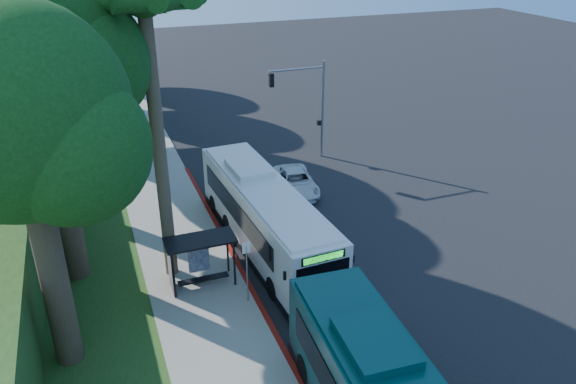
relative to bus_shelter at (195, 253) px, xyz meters
name	(u,v)px	position (x,y,z in m)	size (l,w,h in m)	color
ground	(314,230)	(7.26, 2.86, -1.81)	(140.00, 140.00, 0.00)	black
sidewalk	(185,254)	(-0.04, 2.86, -1.75)	(4.50, 70.00, 0.12)	gray
red_curb	(250,287)	(2.26, -1.14, -1.74)	(0.25, 30.00, 0.13)	maroon
grass_verge	(66,229)	(-5.74, 7.86, -1.78)	(8.00, 70.00, 0.06)	#234719
bus_shelter	(195,253)	(0.00, 0.00, 0.00)	(3.20, 1.51, 2.55)	black
stop_sign_pole	(247,264)	(1.86, -2.14, 0.28)	(0.35, 0.06, 3.17)	gray
traffic_signal_pole	(309,99)	(11.04, 12.86, 2.62)	(4.10, 0.30, 7.00)	gray
palm_tree	(144,11)	(-0.94, 1.36, 10.57)	(4.20, 4.20, 14.40)	#4C3F2D
tree_0	(36,42)	(-5.14, 2.84, 9.40)	(8.40, 8.00, 15.70)	#382B1E
tree_2	(53,8)	(-4.64, 18.84, 8.67)	(8.82, 8.40, 15.12)	#382B1E
tree_6	(24,124)	(-5.65, -3.16, 7.90)	(7.56, 7.20, 13.74)	#382B1E
white_bus	(264,215)	(4.10, 2.16, 0.11)	(3.48, 13.29, 3.92)	silver
pickup	(296,182)	(8.11, 7.93, -1.13)	(2.25, 4.88, 1.35)	silver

